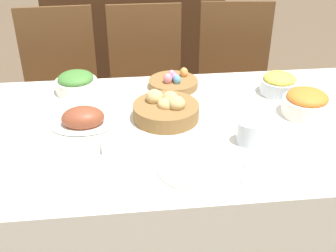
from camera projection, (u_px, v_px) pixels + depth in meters
name	position (u px, v px, depth m)	size (l,w,h in m)	color
dining_table	(165.00, 201.00, 1.82)	(1.88, 0.96, 0.76)	silver
chair_far_center	(147.00, 90.00, 2.46)	(0.42, 0.42, 0.99)	brown
chair_far_right	(234.00, 86.00, 2.51)	(0.46, 0.46, 0.99)	brown
chair_far_left	(61.00, 95.00, 2.41)	(0.44, 0.44, 0.99)	brown
sideboard	(135.00, 45.00, 3.19)	(1.25, 0.44, 0.99)	#4C2D19
bread_basket	(166.00, 109.00, 1.66)	(0.26, 0.26, 0.11)	olive
egg_basket	(173.00, 82.00, 1.93)	(0.23, 0.23, 0.08)	olive
ham_platter	(83.00, 119.00, 1.62)	(0.25, 0.18, 0.09)	white
carrot_bowl	(306.00, 103.00, 1.69)	(0.19, 0.19, 0.11)	white
pineapple_bowl	(279.00, 84.00, 1.86)	(0.16, 0.16, 0.10)	silver
green_salad_bowl	(76.00, 83.00, 1.87)	(0.19, 0.19, 0.09)	white
dinner_plate	(193.00, 168.00, 1.38)	(0.24, 0.24, 0.01)	white
fork	(150.00, 172.00, 1.37)	(0.01, 0.20, 0.00)	silver
knife	(236.00, 166.00, 1.40)	(0.01, 0.20, 0.00)	silver
spoon	(245.00, 166.00, 1.40)	(0.01, 0.20, 0.00)	silver
drinking_cup	(248.00, 133.00, 1.51)	(0.08, 0.08, 0.08)	silver
butter_dish	(118.00, 145.00, 1.48)	(0.11, 0.07, 0.03)	white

